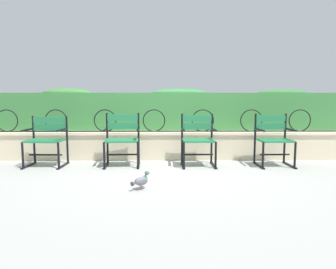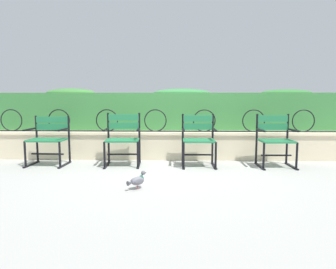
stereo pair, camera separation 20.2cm
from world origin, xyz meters
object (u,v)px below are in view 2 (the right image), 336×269
(park_chair_centre_right, at_px, (198,139))
(park_chair_centre_left, at_px, (123,138))
(pigeon_near_chairs, at_px, (137,181))
(park_chair_leftmost, at_px, (49,138))
(park_chair_rightmost, at_px, (275,139))

(park_chair_centre_right, bearing_deg, park_chair_centre_left, 179.64)
(park_chair_centre_right, xyz_separation_m, pigeon_near_chairs, (-0.87, -1.43, -0.35))
(park_chair_centre_left, bearing_deg, pigeon_near_chairs, -73.47)
(park_chair_leftmost, distance_m, park_chair_centre_right, 2.58)
(park_chair_centre_left, distance_m, pigeon_near_chairs, 1.55)
(park_chair_centre_left, xyz_separation_m, pigeon_near_chairs, (0.43, -1.44, -0.36))
(park_chair_centre_right, distance_m, pigeon_near_chairs, 1.71)
(park_chair_leftmost, distance_m, pigeon_near_chairs, 2.26)
(park_chair_centre_right, relative_size, pigeon_near_chairs, 3.75)
(pigeon_near_chairs, bearing_deg, park_chair_leftmost, 140.03)
(park_chair_leftmost, xyz_separation_m, pigeon_near_chairs, (1.71, -1.44, -0.35))
(park_chair_leftmost, distance_m, park_chair_centre_left, 1.29)
(park_chair_rightmost, bearing_deg, park_chair_leftmost, 179.75)
(park_chair_rightmost, relative_size, pigeon_near_chairs, 3.75)
(park_chair_centre_right, bearing_deg, pigeon_near_chairs, -121.14)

